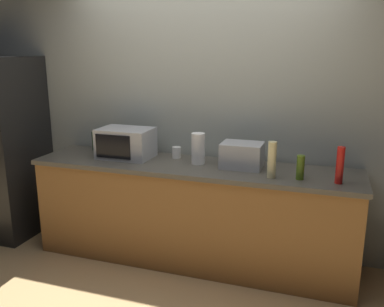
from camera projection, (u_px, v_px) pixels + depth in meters
name	position (u px, v px, depth m)	size (l,w,h in m)	color
ground_plane	(177.00, 282.00, 3.41)	(8.00, 8.00, 0.00)	tan
back_wall	(206.00, 107.00, 3.82)	(6.40, 0.10, 2.70)	#9EA399
counter_run	(192.00, 213.00, 3.66)	(2.84, 0.64, 0.90)	brown
refrigerator	(1.00, 147.00, 4.18)	(0.72, 0.73, 1.80)	black
microwave	(126.00, 143.00, 3.76)	(0.48, 0.35, 0.27)	#B7BABF
toaster_oven	(242.00, 155.00, 3.45)	(0.34, 0.26, 0.21)	#B7BABF
paper_towel_roll	(198.00, 149.00, 3.55)	(0.12, 0.12, 0.27)	white
bottle_wine	(95.00, 141.00, 4.05)	(0.06, 0.06, 0.18)	#1E3F19
bottle_hand_soap	(272.00, 160.00, 3.16)	(0.07, 0.07, 0.29)	beige
bottle_olive_oil	(300.00, 167.00, 3.13)	(0.06, 0.06, 0.19)	#4C6B19
bottle_hot_sauce	(340.00, 165.00, 3.03)	(0.06, 0.06, 0.28)	red
mug_white	(176.00, 152.00, 3.76)	(0.08, 0.08, 0.10)	white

